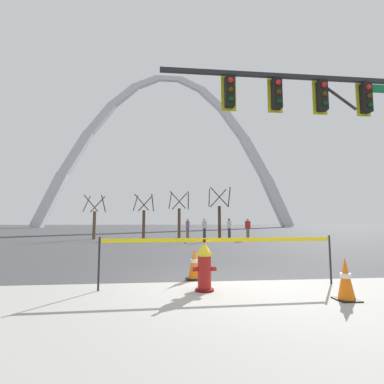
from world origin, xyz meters
TOP-DOWN VIEW (x-y plane):
  - ground_plane at (0.00, 0.00)m, footprint 240.00×240.00m
  - sidewalk_near_curb at (0.00, -3.85)m, footprint 40.00×8.00m
  - fire_hydrant at (-0.50, -0.70)m, footprint 0.46×0.48m
  - caution_tape_barrier at (-0.12, -0.44)m, footprint 4.86×0.17m
  - traffic_cone_by_hydrant at (1.80, -1.61)m, footprint 0.36×0.36m
  - traffic_cone_mid_sidewalk at (-0.56, 0.49)m, footprint 0.36×0.36m
  - traffic_signal_gantry at (3.79, 1.46)m, footprint 7.82×0.44m
  - monument_arch at (-0.00, 61.09)m, footprint 59.82×2.24m
  - tree_far_left at (-6.44, 16.47)m, footprint 1.55×1.56m
  - tree_left_mid at (-2.78, 17.37)m, footprint 1.64×1.65m
  - tree_center_left at (0.10, 17.75)m, footprint 1.76×1.77m
  - tree_center_right at (3.23, 16.49)m, footprint 1.86×1.87m
  - pedestrian_walking_left at (4.85, 14.21)m, footprint 0.37×0.39m
  - pedestrian_standing_center at (1.81, 15.02)m, footprint 0.30×0.39m
  - pedestrian_walking_right at (0.65, 15.98)m, footprint 0.26×0.37m
  - pedestrian_near_trees at (3.79, 15.50)m, footprint 0.35×0.39m

SIDE VIEW (x-z plane):
  - ground_plane at x=0.00m, z-range 0.00..0.00m
  - sidewalk_near_curb at x=0.00m, z-range 0.00..0.01m
  - traffic_cone_by_hydrant at x=1.80m, z-range -0.01..0.72m
  - traffic_cone_mid_sidewalk at x=-0.56m, z-range -0.01..0.72m
  - fire_hydrant at x=-0.50m, z-range -0.03..0.96m
  - caution_tape_barrier at x=-0.12m, z-range 0.18..1.22m
  - pedestrian_walking_left at x=4.85m, z-range 0.02..1.61m
  - pedestrian_standing_center at x=1.81m, z-range 0.02..1.61m
  - pedestrian_walking_right at x=0.65m, z-range 0.02..1.61m
  - pedestrian_near_trees at x=3.79m, z-range 0.02..1.61m
  - tree_far_left at x=-6.44m, z-range -0.19..3.15m
  - tree_left_mid at x=-2.78m, z-range -0.20..3.33m
  - tree_center_left at x=0.10m, z-range -0.21..3.60m
  - tree_center_right at x=3.23m, z-range -0.22..3.81m
  - traffic_signal_gantry at x=3.79m, z-range 1.40..7.40m
  - monument_arch at x=0.00m, z-range -1.73..35.13m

